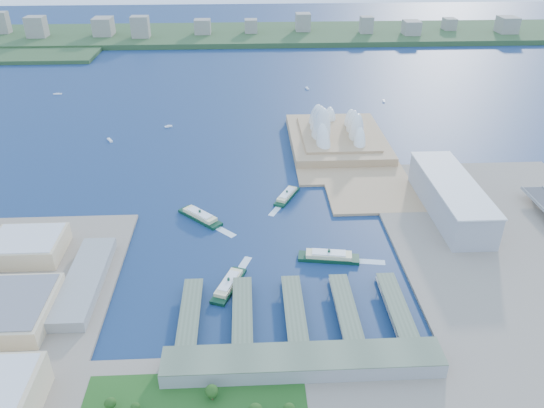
{
  "coord_description": "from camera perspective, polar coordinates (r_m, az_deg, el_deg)",
  "views": [
    {
      "loc": [
        -20.58,
        -406.04,
        292.58
      ],
      "look_at": [
        3.72,
        79.27,
        18.0
      ],
      "focal_mm": 35.0,
      "sensor_mm": 36.0,
      "label": 1
    }
  ],
  "objects": [
    {
      "name": "ground",
      "position": [
        500.89,
        0.03,
        -6.27
      ],
      "size": [
        3000.0,
        3000.0,
        0.0
      ],
      "primitive_type": "plane",
      "color": "#0E2042",
      "rests_on": "ground"
    },
    {
      "name": "peninsula",
      "position": [
        738.06,
        7.41,
        5.99
      ],
      "size": [
        135.0,
        220.0,
        3.0
      ],
      "primitive_type": "cube",
      "color": "tan",
      "rests_on": "ground"
    },
    {
      "name": "far_shore",
      "position": [
        1415.5,
        -2.07,
        17.77
      ],
      "size": [
        2200.0,
        260.0,
        12.0
      ],
      "primitive_type": "cube",
      "color": "#2D4926",
      "rests_on": "ground"
    },
    {
      "name": "opera_house",
      "position": [
        744.53,
        7.11,
        8.75
      ],
      "size": [
        134.0,
        180.0,
        58.0
      ],
      "primitive_type": null,
      "color": "white",
      "rests_on": "peninsula"
    },
    {
      "name": "toaster_building",
      "position": [
        597.27,
        18.65,
        0.69
      ],
      "size": [
        45.0,
        155.0,
        35.0
      ],
      "primitive_type": "cube",
      "color": "#94949A",
      "rests_on": "east_land"
    },
    {
      "name": "ferry_wharves",
      "position": [
        440.1,
        2.39,
        -11.42
      ],
      "size": [
        184.0,
        90.0,
        9.3
      ],
      "primitive_type": null,
      "color": "#525F48",
      "rests_on": "ground"
    },
    {
      "name": "terminal_building",
      "position": [
        393.88,
        3.34,
        -16.65
      ],
      "size": [
        200.0,
        28.0,
        12.0
      ],
      "primitive_type": "cube",
      "color": "gray",
      "rests_on": "south_land"
    },
    {
      "name": "far_skyline",
      "position": [
        1389.44,
        -2.08,
        18.96
      ],
      "size": [
        1900.0,
        140.0,
        55.0
      ],
      "primitive_type": null,
      "color": "gray",
      "rests_on": "far_shore"
    },
    {
      "name": "ferry_a",
      "position": [
        569.5,
        -7.76,
        -1.12
      ],
      "size": [
        49.94,
        49.96,
        10.65
      ],
      "primitive_type": null,
      "rotation": [
        0.0,
        0.0,
        0.79
      ],
      "color": "#0C311D",
      "rests_on": "ground"
    },
    {
      "name": "ferry_b",
      "position": [
        605.82,
        1.62,
        1.08
      ],
      "size": [
        33.23,
        49.06,
        9.22
      ],
      "primitive_type": null,
      "rotation": [
        0.0,
        0.0,
        -0.47
      ],
      "color": "#0C311D",
      "rests_on": "ground"
    },
    {
      "name": "ferry_c",
      "position": [
        469.45,
        -4.68,
        -8.43
      ],
      "size": [
        31.74,
        53.61,
        9.91
      ],
      "primitive_type": null,
      "rotation": [
        0.0,
        0.0,
        2.76
      ],
      "color": "#0C311D",
      "rests_on": "ground"
    },
    {
      "name": "ferry_d",
      "position": [
        504.41,
        6.13,
        -5.43
      ],
      "size": [
        58.87,
        23.26,
        10.84
      ],
      "primitive_type": null,
      "rotation": [
        0.0,
        0.0,
        1.42
      ],
      "color": "#0C311D",
      "rests_on": "ground"
    },
    {
      "name": "boat_a",
      "position": [
        793.51,
        -17.05,
        6.62
      ],
      "size": [
        10.63,
        15.01,
        2.91
      ],
      "primitive_type": null,
      "rotation": [
        0.0,
        0.0,
        0.51
      ],
      "color": "white",
      "rests_on": "ground"
    },
    {
      "name": "boat_b",
      "position": [
        823.74,
        -11.08,
        8.22
      ],
      "size": [
        11.73,
        7.87,
        2.99
      ],
      "primitive_type": null,
      "rotation": [
        0.0,
        0.0,
        1.97
      ],
      "color": "white",
      "rests_on": "ground"
    },
    {
      "name": "boat_c",
      "position": [
        940.88,
        11.94,
        10.81
      ],
      "size": [
        5.73,
        12.55,
        2.72
      ],
      "primitive_type": null,
      "rotation": [
        0.0,
        0.0,
        2.95
      ],
      "color": "white",
      "rests_on": "ground"
    },
    {
      "name": "boat_d",
      "position": [
        1031.4,
        -22.07,
        10.94
      ],
      "size": [
        14.84,
        4.08,
        2.48
      ],
      "primitive_type": null,
      "rotation": [
        0.0,
        0.0,
        1.63
      ],
      "color": "white",
      "rests_on": "ground"
    },
    {
      "name": "boat_e",
      "position": [
        991.5,
        3.82,
        12.34
      ],
      "size": [
        5.74,
        13.03,
        3.09
      ],
      "primitive_type": null,
      "rotation": [
        0.0,
        0.0,
        0.14
      ],
      "color": "white",
      "rests_on": "ground"
    }
  ]
}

